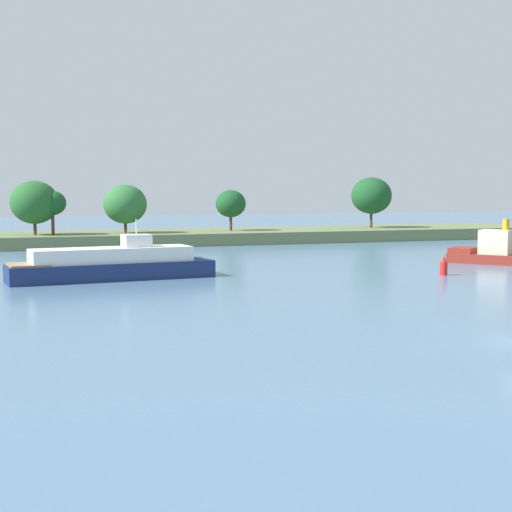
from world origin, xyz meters
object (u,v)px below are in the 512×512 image
object	(u,v)px
white_riverboat	(112,264)
tugboat	(491,252)
channel_buoy_red	(444,267)
small_motorboat	(118,260)

from	to	relation	value
white_riverboat	tugboat	bearing A→B (deg)	2.08
tugboat	channel_buoy_red	world-z (taller)	tugboat
tugboat	small_motorboat	world-z (taller)	tugboat
white_riverboat	channel_buoy_red	bearing A→B (deg)	-13.14
white_riverboat	channel_buoy_red	size ratio (longest dim) A/B	9.65
tugboat	white_riverboat	distance (m)	40.90
tugboat	white_riverboat	bearing A→B (deg)	-177.92
tugboat	small_motorboat	size ratio (longest dim) A/B	2.47
tugboat	small_motorboat	bearing A→B (deg)	160.13
tugboat	small_motorboat	distance (m)	40.31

